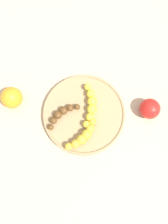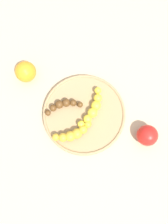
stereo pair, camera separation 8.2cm
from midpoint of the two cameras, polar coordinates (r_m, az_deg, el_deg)
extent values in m
plane|color=tan|center=(0.86, 2.68, -1.16)|extent=(2.40, 2.40, 0.00)
cylinder|color=#A08259|center=(0.85, 2.71, -1.03)|extent=(0.29, 0.29, 0.02)
torus|color=#A08259|center=(0.84, 2.74, -0.89)|extent=(0.29, 0.29, 0.01)
sphere|color=yellow|center=(0.81, 2.14, -3.47)|extent=(0.02, 0.02, 0.02)
sphere|color=yellow|center=(0.82, 3.66, -2.24)|extent=(0.03, 0.03, 0.03)
sphere|color=yellow|center=(0.83, 4.84, -0.73)|extent=(0.03, 0.03, 0.03)
sphere|color=yellow|center=(0.83, 5.65, 0.97)|extent=(0.03, 0.03, 0.03)
sphere|color=yellow|center=(0.84, 6.06, 2.78)|extent=(0.03, 0.03, 0.03)
sphere|color=yellow|center=(0.85, 6.05, 4.60)|extent=(0.02, 0.02, 0.02)
sphere|color=#593819|center=(0.83, 1.82, 1.20)|extent=(0.02, 0.02, 0.02)
sphere|color=#593819|center=(0.83, 0.17, 1.65)|extent=(0.02, 0.02, 0.02)
sphere|color=#593819|center=(0.84, -1.53, 1.66)|extent=(0.03, 0.03, 0.03)
sphere|color=#593819|center=(0.83, -3.18, 1.24)|extent=(0.03, 0.03, 0.03)
sphere|color=#593819|center=(0.83, -4.67, 0.40)|extent=(0.02, 0.02, 0.02)
sphere|color=#593819|center=(0.83, -5.88, -0.79)|extent=(0.02, 0.02, 0.02)
sphere|color=gold|center=(0.81, -3.93, -6.58)|extent=(0.03, 0.03, 0.03)
sphere|color=gold|center=(0.81, -2.18, -6.67)|extent=(0.03, 0.03, 0.03)
sphere|color=gold|center=(0.81, -0.45, -6.39)|extent=(0.04, 0.04, 0.04)
sphere|color=gold|center=(0.81, 1.17, -5.74)|extent=(0.04, 0.04, 0.04)
sphere|color=gold|center=(0.81, 2.60, -4.76)|extent=(0.03, 0.03, 0.03)
sphere|color=gold|center=(0.82, 3.77, -3.51)|extent=(0.03, 0.03, 0.03)
sphere|color=red|center=(0.85, 17.56, -5.92)|extent=(0.07, 0.07, 0.07)
sphere|color=orange|center=(0.89, -11.25, 8.91)|extent=(0.08, 0.08, 0.08)
camera|label=1|loc=(0.04, -87.08, 11.55)|focal=38.30mm
camera|label=2|loc=(0.04, 92.92, -11.55)|focal=38.30mm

